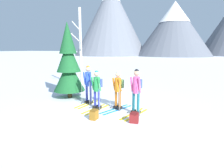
{
  "coord_description": "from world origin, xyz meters",
  "views": [
    {
      "loc": [
        3.22,
        -7.35,
        2.62
      ],
      "look_at": [
        0.24,
        0.46,
        1.05
      ],
      "focal_mm": 29.89,
      "sensor_mm": 36.0,
      "label": 1
    }
  ],
  "objects": [
    {
      "name": "pine_tree_near",
      "position": [
        -2.51,
        1.14,
        1.84
      ],
      "size": [
        1.67,
        1.67,
        4.03
      ],
      "color": "#51381E",
      "rests_on": "ground"
    },
    {
      "name": "backpack_on_snow_beside",
      "position": [
        0.2,
        -1.33,
        0.19
      ],
      "size": [
        0.25,
        0.32,
        0.38
      ],
      "color": "#99661E",
      "rests_on": "ground"
    },
    {
      "name": "ground_plane",
      "position": [
        0.0,
        0.0,
        0.0
      ],
      "size": [
        400.0,
        400.0,
        0.0
      ],
      "primitive_type": "plane",
      "color": "white"
    },
    {
      "name": "backpack_on_snow_front",
      "position": [
        1.69,
        -1.1,
        0.19
      ],
      "size": [
        0.34,
        0.28,
        0.38
      ],
      "color": "maroon",
      "rests_on": "ground"
    },
    {
      "name": "skier_in_blue",
      "position": [
        -0.97,
        0.44,
        1.04
      ],
      "size": [
        0.6,
        1.72,
        1.86
      ],
      "color": "yellow",
      "rests_on": "ground"
    },
    {
      "name": "mountain_ridge_distant",
      "position": [
        -2.36,
        72.3,
        12.75
      ],
      "size": [
        77.27,
        44.64,
        28.16
      ],
      "color": "slate",
      "rests_on": "ground"
    },
    {
      "name": "skier_in_pink",
      "position": [
        1.53,
        -0.17,
        1.06
      ],
      "size": [
        0.81,
        1.75,
        1.85
      ],
      "color": "yellow",
      "rests_on": "ground"
    },
    {
      "name": "skier_in_green",
      "position": [
        -0.23,
        -0.14,
        0.97
      ],
      "size": [
        0.67,
        1.69,
        1.72
      ],
      "color": "yellow",
      "rests_on": "ground"
    },
    {
      "name": "birch_tree_tall",
      "position": [
        -3.1,
        3.46,
        2.64
      ],
      "size": [
        0.89,
        0.71,
        5.19
      ],
      "color": "silver",
      "rests_on": "ground"
    },
    {
      "name": "skier_in_orange",
      "position": [
        0.64,
        0.15,
        0.95
      ],
      "size": [
        1.0,
        1.75,
        1.69
      ],
      "color": "#1E84D1",
      "rests_on": "ground"
    }
  ]
}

